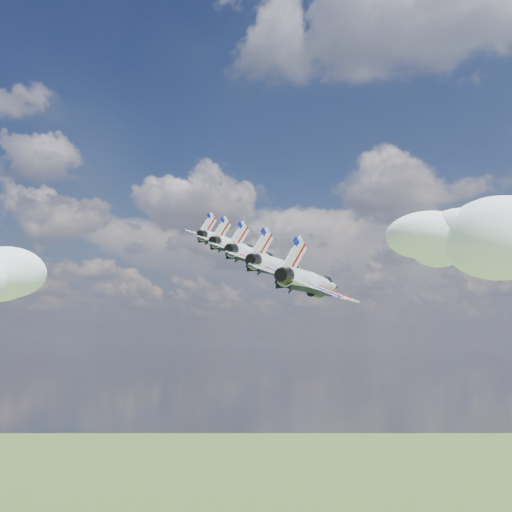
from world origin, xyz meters
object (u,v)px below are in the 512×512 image
at_px(jet_2, 256,256).
at_px(jet_3, 280,267).
at_px(jet_0, 223,241).
at_px(jet_1, 238,248).
at_px(jet_4, 313,282).

height_order(jet_2, jet_3, jet_2).
xyz_separation_m(jet_0, jet_3, (20.87, -25.68, -8.16)).
relative_size(jet_1, jet_3, 1.00).
bearing_deg(jet_1, jet_0, 131.59).
relative_size(jet_2, jet_3, 1.00).
bearing_deg(jet_3, jet_4, -48.41).
relative_size(jet_1, jet_2, 1.00).
relative_size(jet_2, jet_4, 1.00).
relative_size(jet_3, jet_4, 1.00).
xyz_separation_m(jet_1, jet_2, (6.96, -8.56, -2.72)).
distance_m(jet_0, jet_3, 34.09).
bearing_deg(jet_0, jet_2, -48.41).
distance_m(jet_1, jet_4, 34.09).
distance_m(jet_1, jet_2, 11.36).
relative_size(jet_0, jet_3, 1.00).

